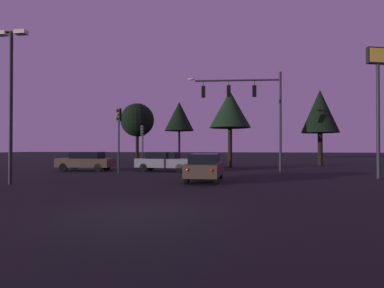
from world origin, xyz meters
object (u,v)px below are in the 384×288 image
object	(u,v)px
tree_right_cluster	(320,112)
car_crossing_left	(86,161)
traffic_signal_mast_arm	(251,102)
tree_center_horizon	(179,116)
car_crossing_right	(164,161)
tree_left_far	(137,120)
traffic_light_corner_left	(143,138)
traffic_light_corner_right	(119,128)
tree_behind_sign	(230,110)
store_sign_illuminated	(378,84)
car_nearside_lane	(205,167)
parking_lot_lamp_post	(11,87)

from	to	relation	value
tree_right_cluster	car_crossing_left	bearing A→B (deg)	-154.12
traffic_signal_mast_arm	tree_center_horizon	xyz separation A→B (m)	(-9.97, 22.36, 1.27)
car_crossing_right	tree_left_far	world-z (taller)	tree_left_far
tree_right_cluster	traffic_light_corner_left	bearing A→B (deg)	-159.28
traffic_light_corner_left	traffic_light_corner_right	xyz separation A→B (m)	(0.11, -5.92, 0.52)
tree_right_cluster	tree_left_far	bearing A→B (deg)	164.76
traffic_light_corner_right	tree_behind_sign	world-z (taller)	tree_behind_sign
tree_behind_sign	tree_left_far	bearing A→B (deg)	140.61
car_crossing_left	store_sign_illuminated	size ratio (longest dim) A/B	0.56
car_nearside_lane	tree_center_horizon	bearing A→B (deg)	103.24
car_nearside_lane	tree_left_far	distance (m)	24.98
tree_behind_sign	car_nearside_lane	bearing A→B (deg)	-95.80
traffic_light_corner_left	traffic_light_corner_right	world-z (taller)	traffic_light_corner_right
traffic_light_corner_right	car_crossing_left	world-z (taller)	traffic_light_corner_right
traffic_light_corner_left	parking_lot_lamp_post	size ratio (longest dim) A/B	0.49
parking_lot_lamp_post	tree_right_cluster	xyz separation A→B (m)	(19.96, 18.79, 0.59)
traffic_light_corner_left	tree_left_far	distance (m)	13.38
traffic_signal_mast_arm	tree_center_horizon	size ratio (longest dim) A/B	0.86
tree_center_horizon	tree_right_cluster	distance (m)	22.33
car_nearside_lane	tree_behind_sign	xyz separation A→B (m)	(1.19, 11.69, 4.60)
traffic_light_corner_right	tree_left_far	world-z (taller)	tree_left_far
car_nearside_lane	store_sign_illuminated	bearing A→B (deg)	15.92
traffic_light_corner_left	tree_behind_sign	xyz separation A→B (m)	(7.78, 2.11, 2.66)
car_crossing_right	store_sign_illuminated	world-z (taller)	store_sign_illuminated
traffic_light_corner_left	parking_lot_lamp_post	world-z (taller)	parking_lot_lamp_post
traffic_light_corner_left	tree_center_horizon	world-z (taller)	tree_center_horizon
car_nearside_lane	tree_behind_sign	size ratio (longest dim) A/B	0.57
tree_behind_sign	tree_center_horizon	world-z (taller)	tree_center_horizon
car_nearside_lane	car_crossing_left	xyz separation A→B (m)	(-10.14, 6.04, 0.00)
car_crossing_left	tree_right_cluster	distance (m)	23.26
traffic_light_corner_right	tree_right_cluster	bearing A→B (deg)	36.23
car_crossing_right	tree_right_cluster	bearing A→B (deg)	33.71
traffic_light_corner_right	car_nearside_lane	xyz separation A→B (m)	(6.48, -3.66, -2.47)
tree_behind_sign	tree_left_far	size ratio (longest dim) A/B	0.93
traffic_light_corner_left	car_crossing_right	bearing A→B (deg)	-48.42
tree_center_horizon	store_sign_illuminated	bearing A→B (deg)	-57.48
store_sign_illuminated	tree_left_far	xyz separation A→B (m)	(-21.37, 18.93, -0.24)
car_crossing_left	tree_center_horizon	bearing A→B (deg)	82.61
car_crossing_right	parking_lot_lamp_post	size ratio (longest dim) A/B	0.59
car_crossing_left	traffic_light_corner_left	bearing A→B (deg)	44.85
traffic_light_corner_right	tree_left_far	xyz separation A→B (m)	(-4.70, 18.18, 2.21)
tree_behind_sign	tree_right_cluster	xyz separation A→B (m)	(9.15, 4.29, 0.16)
traffic_light_corner_right	tree_behind_sign	size ratio (longest dim) A/B	0.65
parking_lot_lamp_post	tree_left_far	bearing A→B (deg)	93.62
car_crossing_right	store_sign_illuminated	size ratio (longest dim) A/B	0.58
traffic_signal_mast_arm	tree_right_cluster	bearing A→B (deg)	48.57
car_crossing_right	tree_left_far	size ratio (longest dim) A/B	0.59
traffic_signal_mast_arm	car_crossing_left	size ratio (longest dim) A/B	1.78
traffic_light_corner_left	tree_center_horizon	size ratio (longest dim) A/B	0.42
traffic_signal_mast_arm	traffic_light_corner_right	distance (m)	10.43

